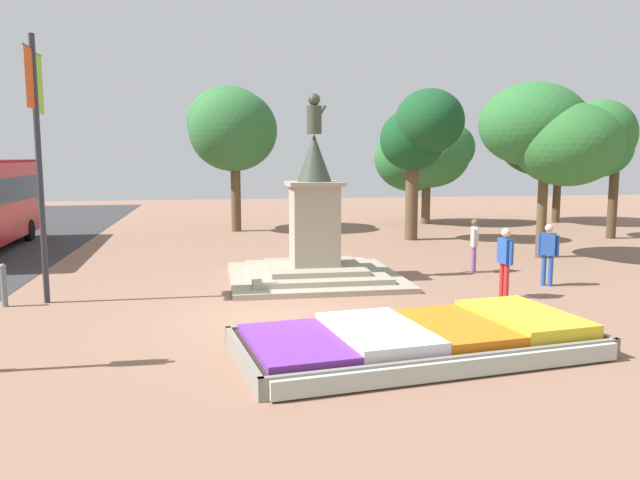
{
  "coord_description": "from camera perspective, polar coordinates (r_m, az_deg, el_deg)",
  "views": [
    {
      "loc": [
        -1.36,
        -13.28,
        3.56
      ],
      "look_at": [
        1.05,
        0.91,
        1.61
      ],
      "focal_mm": 35.0,
      "sensor_mm": 36.0,
      "label": 1
    }
  ],
  "objects": [
    {
      "name": "ground_plane",
      "position": [
        13.81,
        -3.69,
        -7.25
      ],
      "size": [
        77.78,
        77.78,
        0.0
      ],
      "primitive_type": "plane",
      "color": "#8C6651"
    },
    {
      "name": "flower_planter",
      "position": [
        11.64,
        9.35,
        -8.95
      ],
      "size": [
        6.85,
        3.91,
        0.57
      ],
      "color": "#38281C",
      "rests_on": "ground_plane"
    },
    {
      "name": "statue_monument",
      "position": [
        18.0,
        -0.52,
        -0.16
      ],
      "size": [
        4.87,
        4.87,
        5.3
      ],
      "color": "#9E9480",
      "rests_on": "ground_plane"
    },
    {
      "name": "banner_pole",
      "position": [
        16.31,
        -24.34,
        7.15
      ],
      "size": [
        0.14,
        1.3,
        6.37
      ],
      "color": "#2D2D33",
      "rests_on": "ground_plane"
    },
    {
      "name": "pedestrian_with_handbag",
      "position": [
        18.2,
        20.13,
        -0.88
      ],
      "size": [
        0.47,
        0.41,
        1.71
      ],
      "color": "#264CA5",
      "rests_on": "ground_plane"
    },
    {
      "name": "pedestrian_near_planter",
      "position": [
        16.28,
        16.56,
        -1.54
      ],
      "size": [
        0.28,
        0.56,
        1.78
      ],
      "color": "red",
      "rests_on": "ground_plane"
    },
    {
      "name": "pedestrian_crossing_plaza",
      "position": [
        19.67,
        13.93,
        -0.15
      ],
      "size": [
        0.37,
        0.51,
        1.65
      ],
      "color": "#8C4C99",
      "rests_on": "ground_plane"
    },
    {
      "name": "kerb_bollard_north",
      "position": [
        16.59,
        -26.93,
        -3.62
      ],
      "size": [
        0.15,
        0.15,
        1.04
      ],
      "color": "slate",
      "rests_on": "ground_plane"
    },
    {
      "name": "park_tree_far_left",
      "position": [
        30.23,
        -8.16,
        10.2
      ],
      "size": [
        4.21,
        5.08,
        6.9
      ],
      "color": "brown",
      "rests_on": "ground_plane"
    },
    {
      "name": "park_tree_behind_statue",
      "position": [
        33.36,
        9.62,
        7.72
      ],
      "size": [
        5.2,
        4.72,
        5.39
      ],
      "color": "brown",
      "rests_on": "ground_plane"
    },
    {
      "name": "park_tree_far_right",
      "position": [
        26.43,
        9.25,
        9.78
      ],
      "size": [
        3.25,
        3.54,
        6.28
      ],
      "color": "brown",
      "rests_on": "ground_plane"
    },
    {
      "name": "park_tree_street_side",
      "position": [
        29.61,
        24.28,
        8.27
      ],
      "size": [
        3.03,
        2.98,
        5.94
      ],
      "color": "#4C3823",
      "rests_on": "ground_plane"
    },
    {
      "name": "park_tree_mid_canopy",
      "position": [
        35.32,
        19.93,
        9.07
      ],
      "size": [
        4.51,
        5.57,
        6.78
      ],
      "color": "#4C3823",
      "rests_on": "ground_plane"
    },
    {
      "name": "park_tree_distant",
      "position": [
        22.87,
        20.24,
        9.06
      ],
      "size": [
        4.44,
        4.49,
        6.07
      ],
      "color": "brown",
      "rests_on": "ground_plane"
    }
  ]
}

